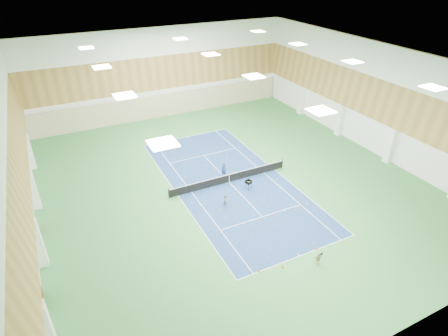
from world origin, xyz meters
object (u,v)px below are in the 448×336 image
object	(u,v)px
coach	(224,169)
child_court	(226,200)
ball_cart	(249,185)
child_apron	(318,259)
tennis_net	(229,178)

from	to	relation	value
coach	child_court	size ratio (longest dim) A/B	1.44
child_court	ball_cart	xyz separation A→B (m)	(3.21, 1.47, -0.11)
child_court	child_apron	world-z (taller)	child_court
child_apron	coach	bearing A→B (deg)	110.16
tennis_net	coach	world-z (taller)	coach
coach	child_apron	bearing A→B (deg)	84.56
tennis_net	child_apron	xyz separation A→B (m)	(0.66, -13.17, -0.01)
child_court	child_apron	bearing A→B (deg)	-107.32
child_apron	ball_cart	bearing A→B (deg)	105.00
tennis_net	child_apron	world-z (taller)	tennis_net
tennis_net	child_court	xyz separation A→B (m)	(-2.07, -3.39, 0.04)
ball_cart	child_apron	bearing A→B (deg)	-111.36
ball_cart	coach	bearing A→B (deg)	91.31
tennis_net	child_apron	bearing A→B (deg)	-87.15
coach	child_apron	world-z (taller)	coach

